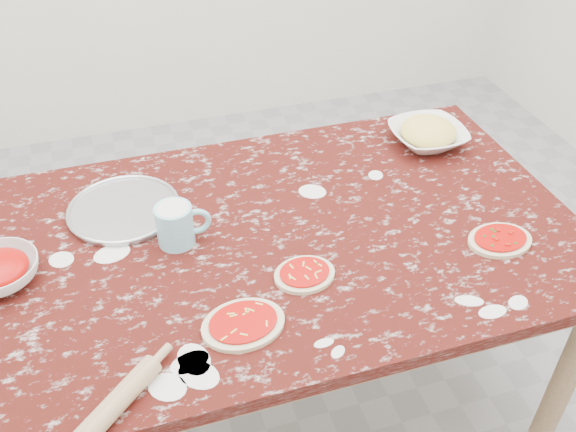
# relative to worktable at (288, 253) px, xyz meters

# --- Properties ---
(ground) EXTENTS (4.00, 4.00, 0.00)m
(ground) POSITION_rel_worktable_xyz_m (0.00, 0.00, -0.67)
(ground) COLOR gray
(worktable) EXTENTS (1.60, 1.00, 0.75)m
(worktable) POSITION_rel_worktable_xyz_m (0.00, 0.00, 0.00)
(worktable) COLOR #380D0A
(worktable) RESTS_ON ground
(pizza_tray) EXTENTS (0.38, 0.38, 0.01)m
(pizza_tray) POSITION_rel_worktable_xyz_m (-0.42, 0.22, 0.09)
(pizza_tray) COLOR #B2B2B7
(pizza_tray) RESTS_ON worktable
(cheese_bowl) EXTENTS (0.24, 0.24, 0.06)m
(cheese_bowl) POSITION_rel_worktable_xyz_m (0.57, 0.29, 0.11)
(cheese_bowl) COLOR white
(cheese_bowl) RESTS_ON worktable
(flour_mug) EXTENTS (0.15, 0.10, 0.11)m
(flour_mug) POSITION_rel_worktable_xyz_m (-0.29, 0.04, 0.14)
(flour_mug) COLOR #7FCADA
(flour_mug) RESTS_ON worktable
(pizza_left) EXTENTS (0.21, 0.17, 0.02)m
(pizza_left) POSITION_rel_worktable_xyz_m (-0.20, -0.30, 0.09)
(pizza_left) COLOR beige
(pizza_left) RESTS_ON worktable
(pizza_mid) EXTENTS (0.17, 0.14, 0.02)m
(pizza_mid) POSITION_rel_worktable_xyz_m (-0.01, -0.19, 0.09)
(pizza_mid) COLOR beige
(pizza_mid) RESTS_ON worktable
(pizza_right) EXTENTS (0.18, 0.14, 0.02)m
(pizza_right) POSITION_rel_worktable_xyz_m (0.53, -0.22, 0.09)
(pizza_right) COLOR beige
(pizza_right) RESTS_ON worktable
(rolling_pin) EXTENTS (0.20, 0.19, 0.05)m
(rolling_pin) POSITION_rel_worktable_xyz_m (-0.50, -0.44, 0.11)
(rolling_pin) COLOR tan
(rolling_pin) RESTS_ON worktable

